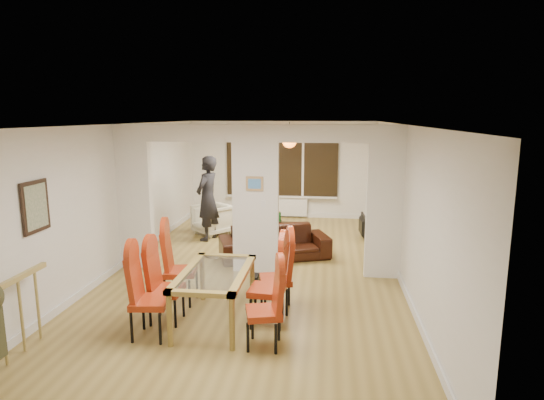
% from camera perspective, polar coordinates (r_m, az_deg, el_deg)
% --- Properties ---
extents(floor, '(5.00, 9.00, 0.01)m').
position_cam_1_polar(floor, '(8.25, -2.02, -8.89)').
color(floor, olive).
rests_on(floor, ground).
extents(room_walls, '(5.00, 9.00, 2.60)m').
position_cam_1_polar(room_walls, '(7.92, -2.08, 0.02)').
color(room_walls, silver).
rests_on(room_walls, floor).
extents(divider_wall, '(5.00, 0.18, 2.60)m').
position_cam_1_polar(divider_wall, '(7.92, -2.08, 0.02)').
color(divider_wall, white).
rests_on(divider_wall, floor).
extents(bay_window_blinds, '(3.00, 0.08, 1.80)m').
position_cam_1_polar(bay_window_blinds, '(12.25, 1.24, 4.73)').
color(bay_window_blinds, black).
rests_on(bay_window_blinds, room_walls).
extents(radiator, '(1.40, 0.08, 0.50)m').
position_cam_1_polar(radiator, '(12.39, 1.19, -0.82)').
color(radiator, white).
rests_on(radiator, floor).
extents(pendant_light, '(0.36, 0.36, 0.36)m').
position_cam_1_polar(pendant_light, '(11.04, 2.20, 7.46)').
color(pendant_light, orange).
rests_on(pendant_light, room_walls).
extents(stair_newel, '(0.40, 1.20, 1.10)m').
position_cam_1_polar(stair_newel, '(6.10, -29.28, -12.00)').
color(stair_newel, '#A48E4B').
rests_on(stair_newel, floor).
extents(wall_poster, '(0.04, 0.52, 0.67)m').
position_cam_1_polar(wall_poster, '(6.56, -27.57, -0.73)').
color(wall_poster, gray).
rests_on(wall_poster, room_walls).
extents(pillar_photo, '(0.30, 0.03, 0.25)m').
position_cam_1_polar(pillar_photo, '(7.77, -2.21, 2.06)').
color(pillar_photo, '#4C8CD8').
rests_on(pillar_photo, divider_wall).
extents(dining_table, '(0.86, 1.53, 0.72)m').
position_cam_1_polar(dining_table, '(6.27, -7.13, -11.92)').
color(dining_table, olive).
rests_on(dining_table, floor).
extents(dining_chair_la, '(0.49, 0.49, 1.10)m').
position_cam_1_polar(dining_chair_la, '(5.95, -15.06, -11.47)').
color(dining_chair_la, '#982A0F').
rests_on(dining_chair_la, floor).
extents(dining_chair_lb, '(0.43, 0.43, 1.05)m').
position_cam_1_polar(dining_chair_lb, '(6.33, -13.14, -10.27)').
color(dining_chair_lb, '#982A0F').
rests_on(dining_chair_lb, floor).
extents(dining_chair_lc, '(0.52, 0.52, 1.13)m').
position_cam_1_polar(dining_chair_lc, '(6.90, -11.43, -8.11)').
color(dining_chair_lc, '#982A0F').
rests_on(dining_chair_lc, floor).
extents(dining_chair_ra, '(0.50, 0.50, 1.02)m').
position_cam_1_polar(dining_chair_ra, '(5.55, -1.05, -13.19)').
color(dining_chair_ra, '#982A0F').
rests_on(dining_chair_ra, floor).
extents(dining_chair_rb, '(0.49, 0.49, 1.13)m').
position_cam_1_polar(dining_chair_rb, '(6.08, -0.63, -10.45)').
color(dining_chair_rb, '#982A0F').
rests_on(dining_chair_rb, floor).
extents(dining_chair_rc, '(0.52, 0.52, 1.08)m').
position_cam_1_polar(dining_chair_rc, '(6.51, 0.46, -9.25)').
color(dining_chair_rc, '#982A0F').
rests_on(dining_chair_rc, floor).
extents(sofa, '(2.25, 1.48, 0.61)m').
position_cam_1_polar(sofa, '(8.88, 0.31, -5.39)').
color(sofa, black).
rests_on(sofa, floor).
extents(armchair, '(1.07, 1.07, 0.70)m').
position_cam_1_polar(armchair, '(10.74, -7.48, -2.42)').
color(armchair, '#BCB8A0').
rests_on(armchair, floor).
extents(person, '(0.78, 0.61, 1.88)m').
position_cam_1_polar(person, '(10.14, -8.09, 0.20)').
color(person, black).
rests_on(person, floor).
extents(television, '(0.88, 0.17, 0.51)m').
position_cam_1_polar(television, '(10.58, 11.01, -3.27)').
color(television, black).
rests_on(television, floor).
extents(coffee_table, '(1.16, 0.83, 0.24)m').
position_cam_1_polar(coffee_table, '(10.70, 1.90, -3.65)').
color(coffee_table, black).
rests_on(coffee_table, floor).
extents(bottle, '(0.07, 0.07, 0.27)m').
position_cam_1_polar(bottle, '(10.77, 0.95, -2.15)').
color(bottle, '#143F19').
rests_on(bottle, coffee_table).
extents(bowl, '(0.24, 0.24, 0.06)m').
position_cam_1_polar(bowl, '(10.75, 0.64, -2.75)').
color(bowl, black).
rests_on(bowl, coffee_table).
extents(shoes, '(0.23, 0.25, 0.10)m').
position_cam_1_polar(shoes, '(7.77, -1.60, -9.76)').
color(shoes, black).
rests_on(shoes, floor).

